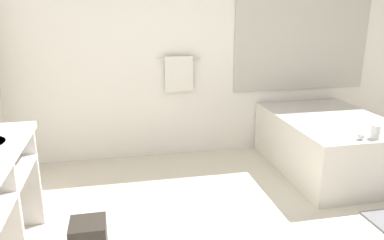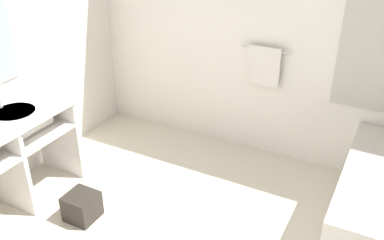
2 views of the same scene
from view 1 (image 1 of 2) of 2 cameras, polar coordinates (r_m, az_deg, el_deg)
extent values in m
cube|color=white|center=(4.36, 1.73, 12.13)|extent=(7.40, 0.06, 2.70)
cube|color=#B7B2A8|center=(4.76, 16.46, 11.05)|extent=(1.70, 0.02, 1.10)
cylinder|color=silver|center=(4.25, -2.05, 9.31)|extent=(0.50, 0.02, 0.02)
cube|color=silver|center=(4.27, -2.00, 7.03)|extent=(0.32, 0.04, 0.40)
cube|color=white|center=(3.29, -26.70, -8.19)|extent=(0.52, 0.04, 0.82)
cube|color=silver|center=(4.31, 20.15, -3.40)|extent=(1.09, 1.56, 0.58)
ellipsoid|color=white|center=(4.26, 20.34, -1.61)|extent=(0.78, 1.12, 0.30)
cube|color=silver|center=(3.68, 26.15, -1.69)|extent=(0.04, 0.07, 0.12)
sphere|color=silver|center=(3.60, 24.32, -2.31)|extent=(0.06, 0.06, 0.06)
cube|color=#2D2823|center=(2.91, -15.49, -16.76)|extent=(0.25, 0.25, 0.24)
camera|label=2|loc=(2.10, 75.83, 27.64)|focal=40.00mm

